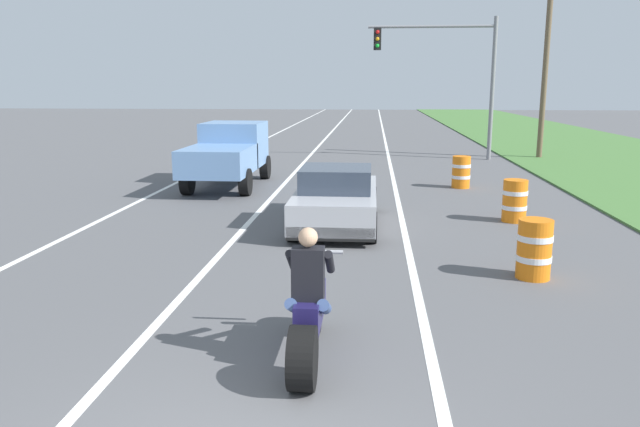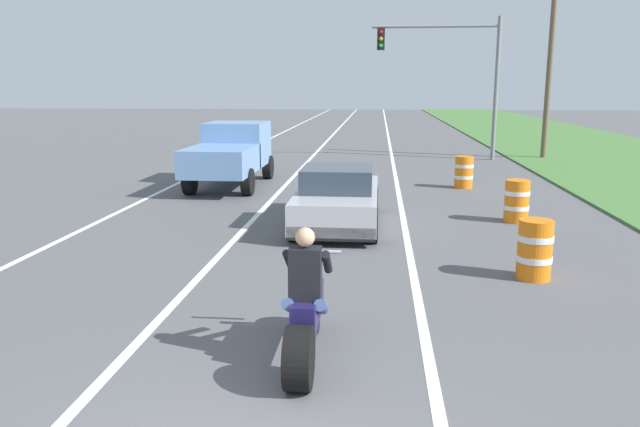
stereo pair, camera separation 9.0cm
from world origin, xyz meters
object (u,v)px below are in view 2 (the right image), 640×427
motorcycle_with_rider (305,315)px  construction_barrel_far (464,172)px  sports_car_silver (338,198)px  construction_barrel_nearest (535,249)px  construction_barrel_mid (517,201)px  traffic_light_mast_near (456,64)px  pickup_truck_left_lane_light_blue (231,152)px

motorcycle_with_rider → construction_barrel_far: bearing=74.8°
sports_car_silver → construction_barrel_nearest: sports_car_silver is taller
construction_barrel_nearest → construction_barrel_mid: same height
motorcycle_with_rider → traffic_light_mast_near: size_ratio=0.37×
motorcycle_with_rider → traffic_light_mast_near: traffic_light_mast_near is taller
motorcycle_with_rider → construction_barrel_nearest: size_ratio=2.21×
motorcycle_with_rider → pickup_truck_left_lane_light_blue: pickup_truck_left_lane_light_blue is taller
traffic_light_mast_near → pickup_truck_left_lane_light_blue: bearing=-134.3°
pickup_truck_left_lane_light_blue → traffic_light_mast_near: bearing=45.7°
traffic_light_mast_near → construction_barrel_nearest: (-0.63, -17.03, -3.55)m
motorcycle_with_rider → sports_car_silver: bearing=90.8°
construction_barrel_mid → sports_car_silver: bearing=-169.6°
pickup_truck_left_lane_light_blue → traffic_light_mast_near: size_ratio=0.80×
construction_barrel_nearest → construction_barrel_far: size_ratio=1.00×
pickup_truck_left_lane_light_blue → sports_car_silver: bearing=-54.7°
pickup_truck_left_lane_light_blue → construction_barrel_nearest: pickup_truck_left_lane_light_blue is taller
pickup_truck_left_lane_light_blue → construction_barrel_mid: 9.14m
sports_car_silver → construction_barrel_nearest: 5.06m
motorcycle_with_rider → construction_barrel_far: size_ratio=2.21×
motorcycle_with_rider → construction_barrel_mid: bearing=62.9°
motorcycle_with_rider → sports_car_silver: 7.18m
construction_barrel_mid → construction_barrel_far: same height
sports_car_silver → pickup_truck_left_lane_light_blue: pickup_truck_left_lane_light_blue is taller
pickup_truck_left_lane_light_blue → construction_barrel_far: (7.34, 0.35, -0.60)m
sports_car_silver → traffic_light_mast_near: traffic_light_mast_near is taller
traffic_light_mast_near → sports_car_silver: bearing=-107.2°
construction_barrel_far → construction_barrel_nearest: bearing=-90.5°
construction_barrel_mid → traffic_light_mast_near: bearing=90.1°
motorcycle_with_rider → construction_barrel_nearest: (3.40, 3.53, -0.09)m
traffic_light_mast_near → construction_barrel_far: size_ratio=6.00×
motorcycle_with_rider → construction_barrel_nearest: 4.90m
traffic_light_mast_near → construction_barrel_mid: (0.02, -12.62, -3.55)m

